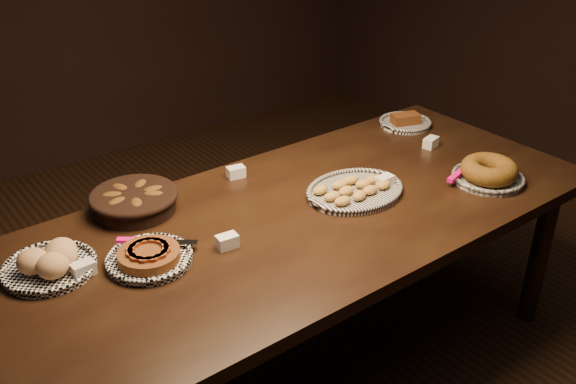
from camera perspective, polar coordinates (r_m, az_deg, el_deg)
ground at (r=2.76m, az=0.30°, el=-15.69°), size 5.00×5.00×0.00m
buffet_table at (r=2.34m, az=0.34°, el=-3.71°), size 2.40×1.00×0.75m
apple_tart_plate at (r=2.09m, az=-12.24°, el=-5.63°), size 0.31×0.29×0.05m
madeleine_platter at (r=2.45m, az=5.92°, el=0.16°), size 0.39×0.32×0.05m
bundt_cake_plate at (r=2.65m, az=17.39°, el=1.66°), size 0.32×0.29×0.09m
croissant_basket at (r=2.38m, az=-13.52°, el=-0.63°), size 0.39×0.39×0.08m
bread_roll_plate at (r=2.13m, az=-20.33°, el=-5.88°), size 0.29×0.29×0.09m
loaf_plate at (r=3.11m, az=10.38°, el=6.15°), size 0.25×0.25×0.06m
tent_cards at (r=2.39m, az=-0.17°, el=-0.29°), size 1.66×0.47×0.04m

